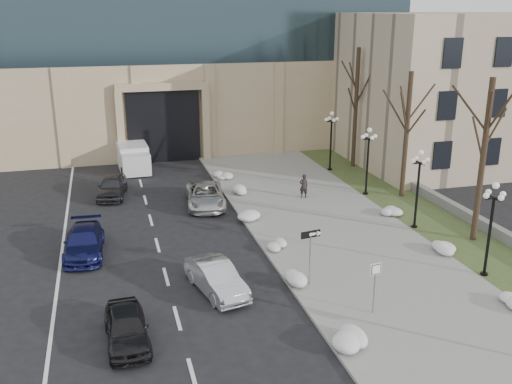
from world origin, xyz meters
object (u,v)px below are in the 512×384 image
at_px(lamppost_c, 368,152).
at_px(lamppost_d, 331,133).
at_px(car_e, 112,186).
at_px(lamppost_b, 419,179).
at_px(car_a, 127,327).
at_px(one_way_sign, 314,240).
at_px(car_d, 205,195).
at_px(keep_sign, 375,277).
at_px(car_c, 84,242).
at_px(pedestrian, 304,186).
at_px(lamppost_a, 492,217).
at_px(car_b, 216,278).
at_px(box_truck, 133,156).

height_order(lamppost_c, lamppost_d, same).
xyz_separation_m(car_e, lamppost_b, (16.89, -10.81, 2.33)).
xyz_separation_m(car_a, one_way_sign, (8.59, 2.63, 1.61)).
bearing_deg(car_d, keep_sign, -68.32).
xyz_separation_m(car_a, keep_sign, (10.09, -0.58, 1.08)).
xyz_separation_m(car_c, pedestrian, (14.16, 5.59, 0.25)).
xyz_separation_m(pedestrian, one_way_sign, (-3.87, -12.05, 1.34)).
bearing_deg(lamppost_a, lamppost_b, 90.00).
height_order(car_e, lamppost_a, lamppost_a).
height_order(car_b, pedestrian, pedestrian).
distance_m(box_truck, lamppost_a, 28.89).
distance_m(keep_sign, lamppost_b, 10.89).
bearing_deg(pedestrian, car_e, -17.44).
xyz_separation_m(car_e, lamppost_c, (16.89, -4.31, 2.33)).
bearing_deg(lamppost_a, keep_sign, -164.39).
bearing_deg(car_c, car_a, -76.31).
distance_m(car_e, lamppost_c, 17.59).
bearing_deg(car_e, car_c, -90.70).
relative_size(keep_sign, lamppost_b, 0.50).
bearing_deg(car_e, lamppost_a, -36.28).
relative_size(car_c, car_e, 1.10).
bearing_deg(box_truck, one_way_sign, -76.38).
distance_m(car_a, car_c, 9.25).
distance_m(car_e, box_truck, 7.50).
xyz_separation_m(car_a, lamppost_b, (16.90, 7.82, 2.40)).
bearing_deg(car_c, one_way_sign, -29.02).
bearing_deg(lamppost_d, pedestrian, -125.83).
xyz_separation_m(car_d, pedestrian, (6.64, -0.41, 0.22)).
height_order(car_d, car_e, car_e).
relative_size(pedestrian, lamppost_d, 0.34).
relative_size(car_c, box_truck, 0.73).
distance_m(car_e, lamppost_a, 24.30).
height_order(car_c, lamppost_c, lamppost_c).
bearing_deg(lamppost_d, car_d, -152.63).
height_order(car_d, lamppost_a, lamppost_a).
height_order(box_truck, lamppost_d, lamppost_d).
distance_m(car_d, keep_sign, 16.27).
height_order(one_way_sign, keep_sign, one_way_sign).
bearing_deg(lamppost_a, car_b, 171.78).
distance_m(car_b, car_c, 8.32).
distance_m(car_a, one_way_sign, 9.13).
distance_m(car_a, lamppost_d, 26.92).
bearing_deg(car_b, pedestrian, 40.75).
height_order(car_c, lamppost_d, lamppost_d).
bearing_deg(car_c, lamppost_b, -0.80).
bearing_deg(car_a, box_truck, 83.64).
distance_m(car_b, keep_sign, 7.11).
xyz_separation_m(keep_sign, lamppost_a, (6.80, 1.90, 1.32)).
relative_size(car_d, lamppost_c, 1.08).
distance_m(car_c, car_d, 9.62).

